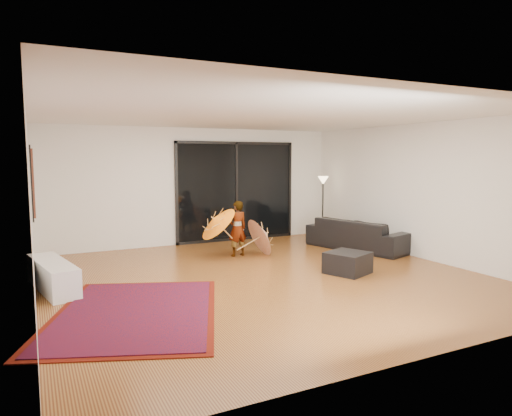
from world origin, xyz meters
TOP-DOWN VIEW (x-y plane):
  - floor at (0.00, 0.00)m, footprint 7.00×7.00m
  - ceiling at (0.00, 0.00)m, footprint 7.00×7.00m
  - wall_back at (0.00, 3.50)m, footprint 7.00×0.00m
  - wall_front at (0.00, -3.50)m, footprint 7.00×0.00m
  - wall_left at (-3.50, 0.00)m, footprint 0.00×7.00m
  - wall_right at (3.50, 0.00)m, footprint 0.00×7.00m
  - sliding_door at (1.00, 3.47)m, footprint 3.06×0.07m
  - painting at (-3.46, 1.00)m, footprint 0.04×1.28m
  - media_console at (-3.25, 0.78)m, footprint 0.70×1.65m
  - speaker at (-3.25, 0.60)m, footprint 0.33×0.33m
  - persian_rug at (-2.34, -0.84)m, footprint 2.94×3.40m
  - sofa at (2.95, 1.23)m, footprint 1.50×2.44m
  - ottoman at (1.42, -0.39)m, footprint 0.85×0.85m
  - floor_lamp at (3.10, 2.82)m, footprint 0.27×0.27m
  - child at (0.27, 1.76)m, footprint 0.44×0.32m
  - parasol_orange at (-0.28, 1.71)m, footprint 0.72×0.83m
  - parasol_white at (0.87, 1.61)m, footprint 0.51×0.82m

SIDE VIEW (x-z plane):
  - floor at x=0.00m, z-range 0.00..0.00m
  - persian_rug at x=-2.34m, z-range 0.00..0.02m
  - speaker at x=-3.25m, z-range 0.00..0.29m
  - ottoman at x=1.42m, z-range 0.00..0.37m
  - media_console at x=-3.25m, z-range 0.00..0.45m
  - sofa at x=2.95m, z-range 0.00..0.67m
  - parasol_white at x=0.87m, z-range 0.05..0.96m
  - child at x=0.27m, z-range 0.00..1.14m
  - parasol_orange at x=-0.28m, z-range 0.30..1.17m
  - sliding_door at x=1.00m, z-range 0.00..2.40m
  - floor_lamp at x=3.10m, z-range 0.45..2.00m
  - wall_back at x=0.00m, z-range -2.15..4.85m
  - wall_front at x=0.00m, z-range -2.15..4.85m
  - wall_left at x=-3.50m, z-range -2.15..4.85m
  - wall_right at x=3.50m, z-range -2.15..4.85m
  - painting at x=-3.46m, z-range 1.11..2.19m
  - ceiling at x=0.00m, z-range 2.70..2.70m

